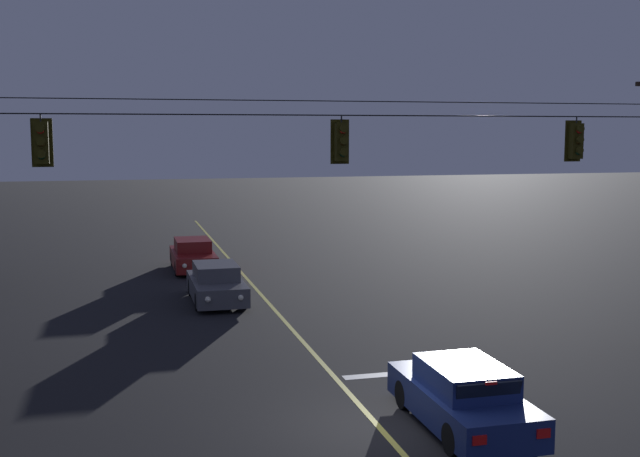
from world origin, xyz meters
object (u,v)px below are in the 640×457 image
at_px(traffic_light_left_inner, 342,142).
at_px(traffic_light_leftmost, 41,143).
at_px(traffic_light_centre, 576,141).
at_px(car_waiting_near_lane, 463,397).
at_px(car_oncoming_trailing, 193,256).
at_px(car_oncoming_lead, 216,284).

bearing_deg(traffic_light_left_inner, traffic_light_leftmost, 180.00).
xyz_separation_m(traffic_light_left_inner, traffic_light_centre, (6.63, 0.00, 0.00)).
relative_size(car_waiting_near_lane, car_oncoming_trailing, 0.98).
xyz_separation_m(traffic_light_leftmost, traffic_light_centre, (13.77, 0.00, 0.00)).
relative_size(traffic_light_centre, car_oncoming_lead, 0.28).
bearing_deg(traffic_light_leftmost, car_oncoming_lead, 61.38).
bearing_deg(car_oncoming_trailing, car_oncoming_lead, -88.35).
bearing_deg(traffic_light_centre, traffic_light_left_inner, 180.00).
bearing_deg(traffic_light_centre, car_oncoming_trailing, 118.86).
xyz_separation_m(traffic_light_leftmost, car_waiting_near_lane, (8.54, -4.38, -5.28)).
height_order(traffic_light_leftmost, car_waiting_near_lane, traffic_light_leftmost).
bearing_deg(traffic_light_left_inner, car_waiting_near_lane, -72.21).
xyz_separation_m(car_waiting_near_lane, car_oncoming_trailing, (-3.70, 20.58, -0.00)).
height_order(traffic_light_centre, car_waiting_near_lane, traffic_light_centre).
bearing_deg(traffic_light_leftmost, traffic_light_left_inner, 0.00).
distance_m(traffic_light_left_inner, car_waiting_near_lane, 7.01).
xyz_separation_m(traffic_light_left_inner, car_oncoming_lead, (-2.09, 9.24, -5.28)).
bearing_deg(car_oncoming_lead, car_waiting_near_lane, -75.60).
distance_m(traffic_light_centre, car_oncoming_trailing, 19.23).
bearing_deg(traffic_light_leftmost, car_oncoming_trailing, 73.36).
relative_size(traffic_light_left_inner, traffic_light_centre, 1.00).
bearing_deg(car_waiting_near_lane, traffic_light_leftmost, 152.84).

